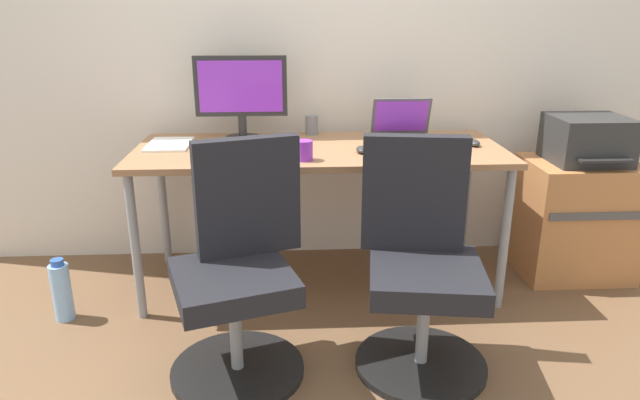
# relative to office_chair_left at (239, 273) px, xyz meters

# --- Properties ---
(ground_plane) EXTENTS (5.28, 5.28, 0.00)m
(ground_plane) POSITION_rel_office_chair_left_xyz_m (0.36, 0.73, -0.42)
(ground_plane) COLOR brown
(back_wall) EXTENTS (4.40, 0.04, 2.60)m
(back_wall) POSITION_rel_office_chair_left_xyz_m (0.36, 1.18, 0.88)
(back_wall) COLOR silver
(back_wall) RESTS_ON ground
(desk) EXTENTS (1.84, 0.73, 0.75)m
(desk) POSITION_rel_office_chair_left_xyz_m (0.36, 0.73, 0.26)
(desk) COLOR #996B47
(desk) RESTS_ON ground
(office_chair_left) EXTENTS (0.55, 0.55, 0.94)m
(office_chair_left) POSITION_rel_office_chair_left_xyz_m (0.00, 0.00, 0.00)
(office_chair_left) COLOR black
(office_chair_left) RESTS_ON ground
(office_chair_right) EXTENTS (0.54, 0.54, 0.94)m
(office_chair_right) POSITION_rel_office_chair_left_xyz_m (0.73, 0.00, 0.00)
(office_chair_right) COLOR black
(office_chair_right) RESTS_ON ground
(side_cabinet) EXTENTS (0.57, 0.46, 0.64)m
(side_cabinet) POSITION_rel_office_chair_left_xyz_m (1.76, 0.79, -0.10)
(side_cabinet) COLOR #B77542
(side_cabinet) RESTS_ON ground
(printer) EXTENTS (0.38, 0.40, 0.24)m
(printer) POSITION_rel_office_chair_left_xyz_m (1.76, 0.79, 0.34)
(printer) COLOR #2D2D2D
(printer) RESTS_ON side_cabinet
(water_bottle_on_floor) EXTENTS (0.09, 0.09, 0.31)m
(water_bottle_on_floor) POSITION_rel_office_chair_left_xyz_m (-0.88, 0.42, -0.28)
(water_bottle_on_floor) COLOR #8CBFF2
(water_bottle_on_floor) RESTS_ON ground
(desktop_monitor) EXTENTS (0.48, 0.18, 0.43)m
(desktop_monitor) POSITION_rel_office_chair_left_xyz_m (-0.04, 0.96, 0.57)
(desktop_monitor) COLOR #262626
(desktop_monitor) RESTS_ON desk
(open_laptop) EXTENTS (0.31, 0.29, 0.22)m
(open_laptop) POSITION_rel_office_chair_left_xyz_m (0.80, 0.84, 0.38)
(open_laptop) COLOR #4C4C51
(open_laptop) RESTS_ON desk
(keyboard_by_monitor) EXTENTS (0.34, 0.12, 0.02)m
(keyboard_by_monitor) POSITION_rel_office_chair_left_xyz_m (0.00, 0.76, 0.33)
(keyboard_by_monitor) COLOR silver
(keyboard_by_monitor) RESTS_ON desk
(keyboard_by_laptop) EXTENTS (0.34, 0.12, 0.02)m
(keyboard_by_laptop) POSITION_rel_office_chair_left_xyz_m (0.82, 0.55, 0.33)
(keyboard_by_laptop) COLOR #B7B7B7
(keyboard_by_laptop) RESTS_ON desk
(mouse_by_monitor) EXTENTS (0.06, 0.10, 0.03)m
(mouse_by_monitor) POSITION_rel_office_chair_left_xyz_m (0.56, 0.61, 0.34)
(mouse_by_monitor) COLOR #2D2D2D
(mouse_by_monitor) RESTS_ON desk
(mouse_by_laptop) EXTENTS (0.06, 0.10, 0.03)m
(mouse_by_laptop) POSITION_rel_office_chair_left_xyz_m (1.14, 0.72, 0.34)
(mouse_by_laptop) COLOR #2D2D2D
(mouse_by_laptop) RESTS_ON desk
(coffee_mug) EXTENTS (0.08, 0.08, 0.09)m
(coffee_mug) POSITION_rel_office_chair_left_xyz_m (0.27, 0.49, 0.37)
(coffee_mug) COLOR purple
(coffee_mug) RESTS_ON desk
(pen_cup) EXTENTS (0.07, 0.07, 0.10)m
(pen_cup) POSITION_rel_office_chair_left_xyz_m (0.33, 1.04, 0.38)
(pen_cup) COLOR slate
(pen_cup) RESTS_ON desk
(paper_pile) EXTENTS (0.21, 0.30, 0.01)m
(paper_pile) POSITION_rel_office_chair_left_xyz_m (-0.40, 0.82, 0.33)
(paper_pile) COLOR white
(paper_pile) RESTS_ON desk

